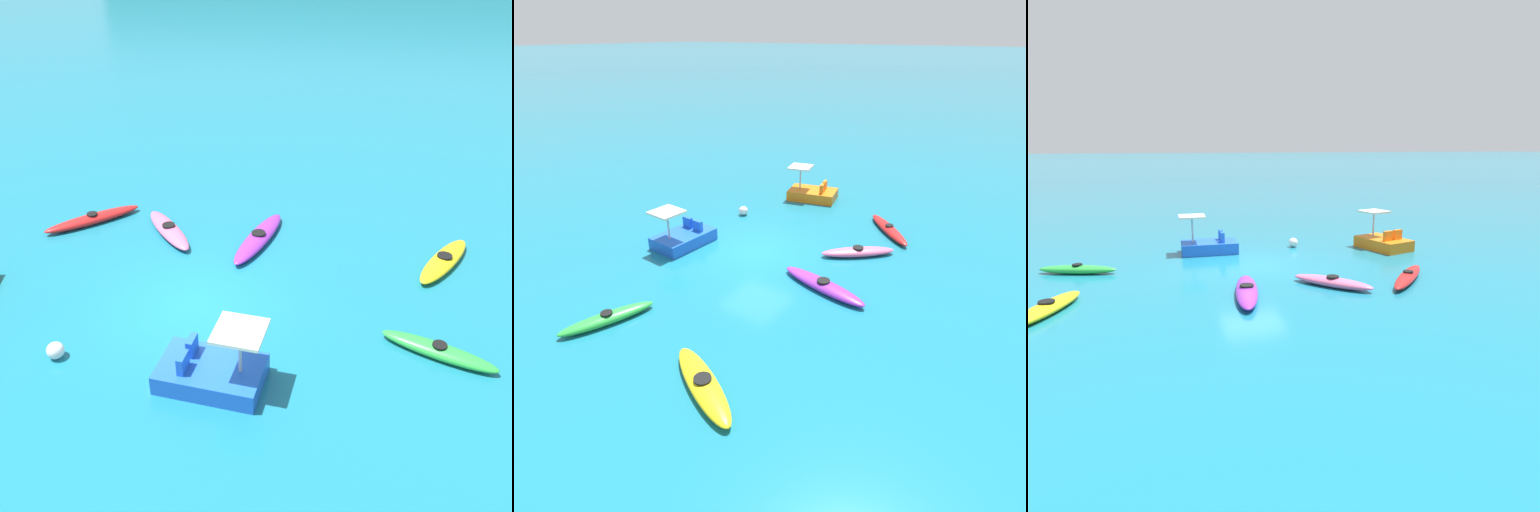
% 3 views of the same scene
% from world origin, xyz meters
% --- Properties ---
extents(ground_plane, '(600.00, 600.00, 0.00)m').
position_xyz_m(ground_plane, '(0.00, 0.00, 0.00)').
color(ground_plane, '#19728C').
extents(kayak_pink, '(2.38, 2.61, 0.37)m').
position_xyz_m(kayak_pink, '(-1.90, 3.57, 0.16)').
color(kayak_pink, pink).
rests_on(kayak_pink, ground_plane).
extents(kayak_purple, '(1.40, 3.49, 0.37)m').
position_xyz_m(kayak_purple, '(1.08, 3.64, 0.16)').
color(kayak_purple, purple).
rests_on(kayak_purple, ground_plane).
extents(kayak_yellow, '(1.95, 3.01, 0.37)m').
position_xyz_m(kayak_yellow, '(6.80, 3.41, 0.16)').
color(kayak_yellow, yellow).
rests_on(kayak_yellow, ground_plane).
extents(kayak_red, '(2.71, 2.74, 0.37)m').
position_xyz_m(kayak_red, '(-4.67, 3.78, 0.16)').
color(kayak_red, red).
rests_on(kayak_red, ground_plane).
extents(kayak_green, '(2.90, 1.47, 0.37)m').
position_xyz_m(kayak_green, '(6.42, -0.81, 0.16)').
color(kayak_green, green).
rests_on(kayak_green, ground_plane).
extents(pedal_boat_orange, '(2.05, 2.70, 1.68)m').
position_xyz_m(pedal_boat_orange, '(-6.47, -1.08, 0.34)').
color(pedal_boat_orange, orange).
rests_on(pedal_boat_orange, ground_plane).
extents(pedal_boat_blue, '(2.52, 1.64, 1.68)m').
position_xyz_m(pedal_boat_blue, '(1.26, -2.76, 0.34)').
color(pedal_boat_blue, blue).
rests_on(pedal_boat_blue, ground_plane).
extents(buoy_white, '(0.43, 0.43, 0.43)m').
position_xyz_m(buoy_white, '(-2.67, -2.70, 0.22)').
color(buoy_white, white).
rests_on(buoy_white, ground_plane).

